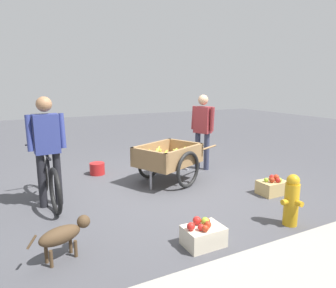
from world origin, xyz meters
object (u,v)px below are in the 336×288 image
(fruit_cart, at_px, (168,159))
(mixed_fruit_crate, at_px, (203,235))
(vendor_person, at_px, (203,125))
(plastic_bucket, at_px, (97,169))
(cyclist_person, at_px, (47,142))
(dog, at_px, (64,234))
(fire_hydrant, at_px, (292,200))
(apple_crate, at_px, (272,186))
(bicycle, at_px, (48,180))

(fruit_cart, distance_m, mixed_fruit_crate, 2.24)
(vendor_person, distance_m, mixed_fruit_crate, 3.21)
(mixed_fruit_crate, bearing_deg, plastic_bucket, -83.45)
(fruit_cart, height_order, plastic_bucket, fruit_cart)
(vendor_person, xyz_separation_m, cyclist_person, (3.06, 0.63, 0.04))
(fruit_cart, distance_m, dog, 2.67)
(cyclist_person, relative_size, fire_hydrant, 2.39)
(vendor_person, bearing_deg, dog, 34.85)
(dog, relative_size, apple_crate, 1.47)
(plastic_bucket, relative_size, apple_crate, 0.66)
(vendor_person, height_order, bicycle, vendor_person)
(bicycle, bearing_deg, plastic_bucket, -132.95)
(bicycle, distance_m, mixed_fruit_crate, 2.54)
(apple_crate, xyz_separation_m, mixed_fruit_crate, (1.89, 0.83, 0.00))
(bicycle, xyz_separation_m, plastic_bucket, (-1.01, -1.08, -0.24))
(fruit_cart, distance_m, cyclist_person, 2.09)
(fire_hydrant, height_order, mixed_fruit_crate, fire_hydrant)
(bicycle, height_order, cyclist_person, cyclist_person)
(fire_hydrant, xyz_separation_m, apple_crate, (-0.63, -0.91, -0.21))
(vendor_person, relative_size, dog, 2.39)
(cyclist_person, relative_size, dog, 2.47)
(bicycle, bearing_deg, fire_hydrant, 140.09)
(dog, distance_m, apple_crate, 3.33)
(dog, distance_m, fire_hydrant, 2.73)
(fire_hydrant, bearing_deg, vendor_person, -99.10)
(mixed_fruit_crate, bearing_deg, dog, -17.22)
(cyclist_person, xyz_separation_m, apple_crate, (-3.26, 1.14, -0.83))
(fruit_cart, bearing_deg, cyclist_person, 4.29)
(cyclist_person, height_order, apple_crate, cyclist_person)
(dog, bearing_deg, vendor_person, -145.15)
(fire_hydrant, distance_m, apple_crate, 1.13)
(dog, relative_size, mixed_fruit_crate, 1.47)
(fire_hydrant, relative_size, apple_crate, 1.52)
(bicycle, distance_m, cyclist_person, 0.62)
(dog, bearing_deg, apple_crate, -173.28)
(bicycle, bearing_deg, dog, 88.74)
(bicycle, bearing_deg, fruit_cart, 180.00)
(apple_crate, bearing_deg, mixed_fruit_crate, 23.59)
(fruit_cart, distance_m, fire_hydrant, 2.29)
(fruit_cart, bearing_deg, bicycle, -0.00)
(dog, relative_size, plastic_bucket, 2.22)
(vendor_person, distance_m, plastic_bucket, 2.30)
(cyclist_person, bearing_deg, dog, 88.22)
(bicycle, height_order, mixed_fruit_crate, bicycle)
(fruit_cart, height_order, apple_crate, fruit_cart)
(vendor_person, height_order, fire_hydrant, vendor_person)
(dog, distance_m, plastic_bucket, 2.96)
(fruit_cart, xyz_separation_m, mixed_fruit_crate, (0.65, 2.12, -0.31))
(cyclist_person, height_order, mixed_fruit_crate, cyclist_person)
(apple_crate, relative_size, mixed_fruit_crate, 1.00)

